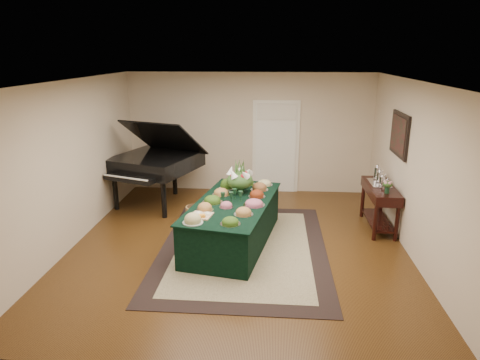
# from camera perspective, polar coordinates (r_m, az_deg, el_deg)

# --- Properties ---
(ground) EXTENTS (6.00, 6.00, 0.00)m
(ground) POSITION_cam_1_polar(r_m,az_deg,el_deg) (7.29, -0.19, -8.61)
(ground) COLOR black
(ground) RESTS_ON ground
(area_rug) EXTENTS (2.71, 3.79, 0.01)m
(area_rug) POSITION_cam_1_polar(r_m,az_deg,el_deg) (7.17, 0.46, -9.02)
(area_rug) COLOR black
(area_rug) RESTS_ON ground
(kitchen_doorway) EXTENTS (1.05, 0.07, 2.10)m
(kitchen_doorway) POSITION_cam_1_polar(r_m,az_deg,el_deg) (9.77, 4.77, 4.27)
(kitchen_doorway) COLOR white
(kitchen_doorway) RESTS_ON ground
(buffet_table) EXTENTS (1.59, 2.64, 0.74)m
(buffet_table) POSITION_cam_1_polar(r_m,az_deg,el_deg) (7.22, -0.91, -5.64)
(buffet_table) COLOR black
(buffet_table) RESTS_ON ground
(food_platters) EXTENTS (1.29, 2.29, 0.14)m
(food_platters) POSITION_cam_1_polar(r_m,az_deg,el_deg) (7.16, -0.76, -2.29)
(food_platters) COLOR silver
(food_platters) RESTS_ON buffet_table
(cutting_board) EXTENTS (0.36, 0.36, 0.10)m
(cutting_board) POSITION_cam_1_polar(r_m,az_deg,el_deg) (6.50, -5.16, -4.46)
(cutting_board) COLOR tan
(cutting_board) RESTS_ON buffet_table
(green_goblets) EXTENTS (0.36, 0.28, 0.18)m
(green_goblets) POSITION_cam_1_polar(r_m,az_deg,el_deg) (7.08, -1.02, -2.14)
(green_goblets) COLOR #14321E
(green_goblets) RESTS_ON buffet_table
(floral_centerpiece) EXTENTS (0.48, 0.48, 0.48)m
(floral_centerpiece) POSITION_cam_1_polar(r_m,az_deg,el_deg) (7.44, -0.04, 0.37)
(floral_centerpiece) COLOR #14321E
(floral_centerpiece) RESTS_ON buffet_table
(grand_piano) EXTENTS (2.02, 2.13, 1.82)m
(grand_piano) POSITION_cam_1_polar(r_m,az_deg,el_deg) (9.08, -11.17, 2.39)
(grand_piano) COLOR black
(grand_piano) RESTS_ON ground
(wicker_basket) EXTENTS (0.34, 0.34, 0.21)m
(wicker_basket) POSITION_cam_1_polar(r_m,az_deg,el_deg) (8.47, -6.09, -4.22)
(wicker_basket) COLOR #AB7F45
(wicker_basket) RESTS_ON ground
(mahogany_sideboard) EXTENTS (0.45, 1.31, 0.81)m
(mahogany_sideboard) POSITION_cam_1_polar(r_m,az_deg,el_deg) (8.13, 18.18, -1.99)
(mahogany_sideboard) COLOR black
(mahogany_sideboard) RESTS_ON ground
(tea_service) EXTENTS (0.34, 0.74, 0.30)m
(tea_service) POSITION_cam_1_polar(r_m,az_deg,el_deg) (8.16, 18.18, 0.27)
(tea_service) COLOR silver
(tea_service) RESTS_ON mahogany_sideboard
(pink_bouquet) EXTENTS (0.18, 0.18, 0.23)m
(pink_bouquet) POSITION_cam_1_polar(r_m,az_deg,el_deg) (7.66, 19.09, -0.60)
(pink_bouquet) COLOR #14321E
(pink_bouquet) RESTS_ON mahogany_sideboard
(wall_painting) EXTENTS (0.05, 0.95, 0.75)m
(wall_painting) POSITION_cam_1_polar(r_m,az_deg,el_deg) (7.92, 20.48, 5.70)
(wall_painting) COLOR black
(wall_painting) RESTS_ON ground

